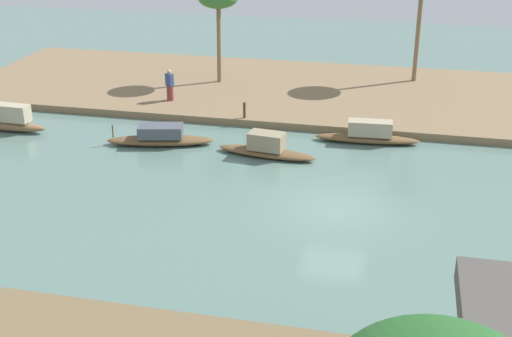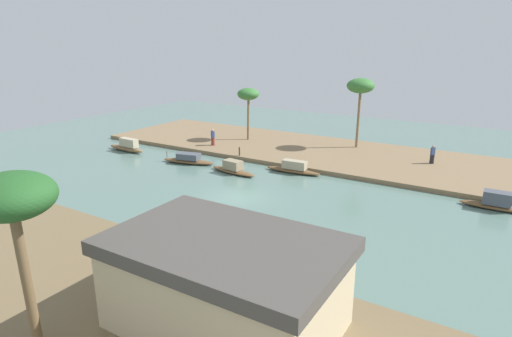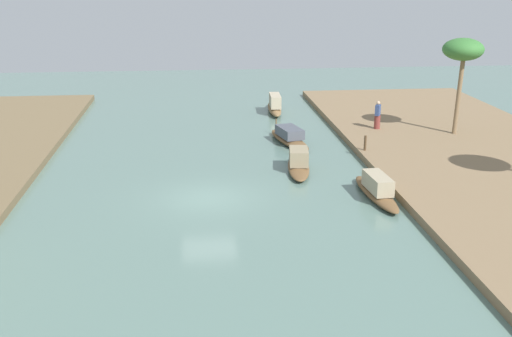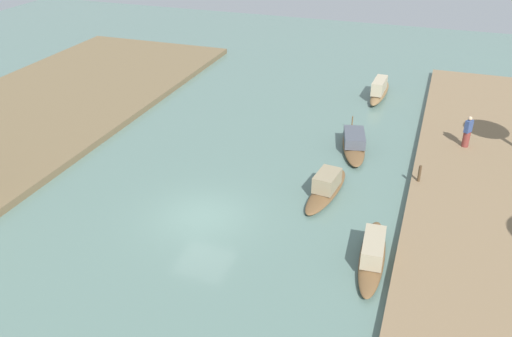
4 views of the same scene
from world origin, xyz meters
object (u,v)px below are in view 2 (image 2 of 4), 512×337
at_px(palm_tree_right_tall, 13,200).
at_px(palm_tree_left_near, 361,87).
at_px(sampan_downstream_large, 233,169).
at_px(sampan_foreground, 127,146).
at_px(sampan_with_tall_canopy, 294,168).
at_px(person_on_near_bank, 432,156).
at_px(mooring_post, 239,151).
at_px(riverside_building, 226,282).
at_px(sampan_with_red_awning, 189,160).
at_px(palm_tree_left_far, 248,95).
at_px(sampan_midstream, 496,203).
at_px(person_by_mooring, 213,138).

bearing_deg(palm_tree_right_tall, palm_tree_left_near, -89.38).
xyz_separation_m(sampan_downstream_large, sampan_foreground, (13.74, -0.54, 0.12)).
relative_size(sampan_with_tall_canopy, palm_tree_left_near, 0.72).
bearing_deg(person_on_near_bank, sampan_foreground, -32.85).
height_order(sampan_downstream_large, person_on_near_bank, person_on_near_bank).
bearing_deg(mooring_post, riverside_building, 122.80).
relative_size(sampan_foreground, palm_tree_right_tall, 0.76).
height_order(sampan_with_red_awning, riverside_building, riverside_building).
bearing_deg(palm_tree_right_tall, sampan_downstream_large, -72.98).
bearing_deg(sampan_downstream_large, sampan_with_tall_canopy, -140.34).
distance_m(palm_tree_left_near, palm_tree_left_far, 12.01).
height_order(sampan_foreground, palm_tree_left_far, palm_tree_left_far).
bearing_deg(mooring_post, palm_tree_left_near, -132.17).
height_order(mooring_post, palm_tree_right_tall, palm_tree_right_tall).
xyz_separation_m(sampan_foreground, riverside_building, (-25.63, 18.11, 1.72)).
bearing_deg(mooring_post, sampan_midstream, 176.14).
height_order(sampan_foreground, person_by_mooring, person_by_mooring).
height_order(sampan_downstream_large, palm_tree_left_far, palm_tree_left_far).
bearing_deg(sampan_with_red_awning, palm_tree_left_far, -103.84).
bearing_deg(sampan_foreground, sampan_downstream_large, -179.69).
bearing_deg(sampan_downstream_large, riverside_building, 131.10).
relative_size(palm_tree_left_near, palm_tree_left_far, 1.24).
relative_size(sampan_with_red_awning, person_by_mooring, 3.00).
xyz_separation_m(sampan_with_red_awning, mooring_post, (-3.25, -3.71, 0.43)).
xyz_separation_m(palm_tree_left_near, palm_tree_right_tall, (-0.39, 35.57, -0.56)).
distance_m(sampan_foreground, person_by_mooring, 8.90).
bearing_deg(mooring_post, sampan_foreground, 16.68).
distance_m(mooring_post, palm_tree_left_near, 13.86).
height_order(mooring_post, palm_tree_left_near, palm_tree_left_near).
bearing_deg(palm_tree_left_far, sampan_with_red_awning, 89.38).
relative_size(sampan_with_red_awning, sampan_with_tall_canopy, 1.04).
distance_m(person_on_near_bank, riverside_building, 28.60).
bearing_deg(sampan_midstream, sampan_with_tall_canopy, -2.40).
bearing_deg(sampan_midstream, palm_tree_right_tall, 60.66).
height_order(sampan_with_red_awning, mooring_post, mooring_post).
xyz_separation_m(palm_tree_left_near, riverside_building, (-5.48, 30.95, -4.35)).
height_order(person_by_mooring, palm_tree_left_far, palm_tree_left_far).
distance_m(sampan_downstream_large, palm_tree_left_near, 16.07).
relative_size(sampan_downstream_large, person_by_mooring, 2.72).
distance_m(sampan_midstream, palm_tree_right_tall, 28.58).
bearing_deg(sampan_with_tall_canopy, person_on_near_bank, -144.45).
bearing_deg(sampan_with_red_awning, person_on_near_bank, -164.86).
distance_m(sampan_downstream_large, person_on_near_bank, 17.98).
xyz_separation_m(sampan_with_tall_canopy, riverside_building, (-7.47, 20.41, 1.83)).
bearing_deg(palm_tree_left_near, sampan_with_red_awning, 48.08).
bearing_deg(palm_tree_left_far, mooring_post, 115.92).
xyz_separation_m(sampan_foreground, person_by_mooring, (-6.92, -5.57, 0.64)).
relative_size(sampan_foreground, person_on_near_bank, 2.94).
xyz_separation_m(sampan_with_red_awning, person_on_near_bank, (-19.58, -10.57, 0.70)).
bearing_deg(sampan_downstream_large, person_by_mooring, -34.81).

